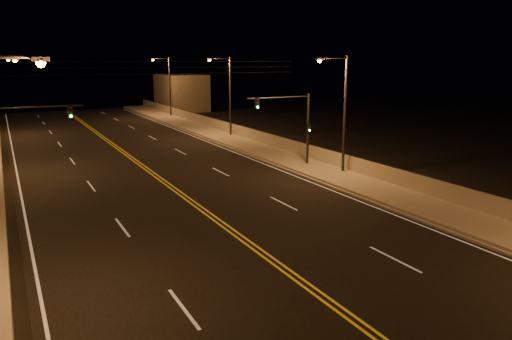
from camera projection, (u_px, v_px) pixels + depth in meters
name	position (u px, v px, depth m)	size (l,w,h in m)	color
road	(205.00, 212.00, 26.53)	(18.00, 120.00, 0.02)	black
sidewalk	(366.00, 186.00, 31.30)	(3.60, 120.00, 0.30)	#A09A86
curb	(342.00, 191.00, 30.48)	(0.14, 120.00, 0.15)	#A09A86
parapet_wall	(387.00, 174.00, 31.89)	(0.30, 120.00, 1.00)	#9E9583
jersey_barrier	(1.00, 233.00, 22.12)	(0.45, 120.00, 0.89)	#9E9583
distant_building_right	(181.00, 92.00, 78.79)	(6.00, 10.00, 5.60)	slate
parapet_rail	(387.00, 166.00, 31.77)	(0.06, 0.06, 120.00)	black
lane_markings	(206.00, 212.00, 26.46)	(17.32, 116.00, 0.00)	silver
streetlight_1	(341.00, 107.00, 33.88)	(2.55, 0.28, 8.19)	#2D2D33
streetlight_2	(227.00, 91.00, 50.51)	(2.55, 0.28, 8.19)	#2D2D33
streetlight_3	(168.00, 83.00, 68.06)	(2.55, 0.28, 8.19)	#2D2D33
traffic_signal_right	(296.00, 121.00, 36.36)	(5.11, 0.31, 5.51)	#2D2D33
traffic_signal_left	(13.00, 140.00, 28.07)	(5.11, 0.31, 5.51)	#2D2D33
overhead_wires	(151.00, 68.00, 33.17)	(22.00, 0.03, 0.83)	black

